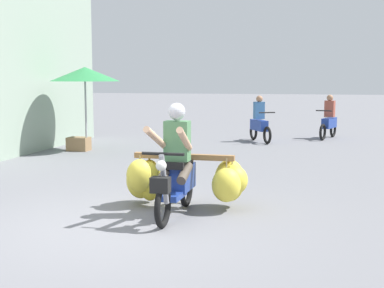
{
  "coord_description": "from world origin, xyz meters",
  "views": [
    {
      "loc": [
        2.67,
        -6.38,
        1.92
      ],
      "look_at": [
        0.74,
        1.77,
        0.9
      ],
      "focal_mm": 50.76,
      "sensor_mm": 36.0,
      "label": 1
    }
  ],
  "objects": [
    {
      "name": "motorbike_distant_ahead_right",
      "position": [
        2.95,
        11.38,
        0.57
      ],
      "size": [
        0.68,
        1.57,
        1.4
      ],
      "color": "black",
      "rests_on": "ground"
    },
    {
      "name": "ground_plane",
      "position": [
        0.0,
        0.0,
        0.0
      ],
      "size": [
        120.0,
        120.0,
        0.0
      ],
      "primitive_type": "plane",
      "color": "slate"
    },
    {
      "name": "motorbike_distant_ahead_left",
      "position": [
        0.89,
        10.02,
        0.57
      ],
      "size": [
        0.88,
        1.46,
        1.4
      ],
      "color": "black",
      "rests_on": "ground"
    },
    {
      "name": "market_umbrella_near_shop",
      "position": [
        -3.32,
        6.82,
        2.02
      ],
      "size": [
        1.82,
        1.82,
        2.21
      ],
      "color": "#99999E",
      "rests_on": "ground"
    },
    {
      "name": "produce_crate",
      "position": [
        -3.56,
        6.85,
        0.18
      ],
      "size": [
        0.56,
        0.4,
        0.36
      ],
      "primitive_type": "cube",
      "color": "olive",
      "rests_on": "ground"
    },
    {
      "name": "motorbike_main_loaded",
      "position": [
        0.74,
        1.18,
        0.49
      ],
      "size": [
        1.88,
        1.86,
        1.58
      ],
      "color": "black",
      "rests_on": "ground"
    }
  ]
}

